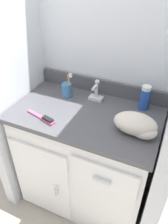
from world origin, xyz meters
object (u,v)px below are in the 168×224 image
hairbrush (44,118)px  hand_towel (137,125)px  shaving_cream_can (145,98)px  toothbrush_cup (67,90)px

hairbrush → hand_towel: (0.50, 0.11, 0.04)m
shaving_cream_can → toothbrush_cup: bearing=-172.7°
hand_towel → toothbrush_cup: bearing=160.2°
toothbrush_cup → shaving_cream_can: 0.50m
toothbrush_cup → hairbrush: 0.29m
hairbrush → hand_towel: hand_towel is taller
toothbrush_cup → hand_towel: (0.51, -0.18, 0.00)m
shaving_cream_can → hand_towel: size_ratio=0.66×
shaving_cream_can → hand_towel: shaving_cream_can is taller
shaving_cream_can → hand_towel: 0.25m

